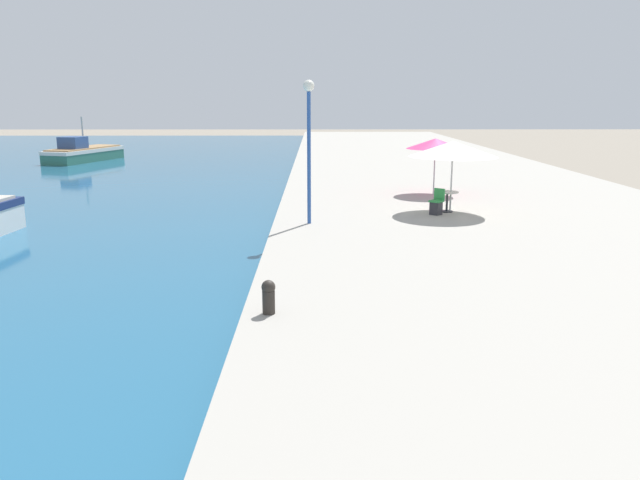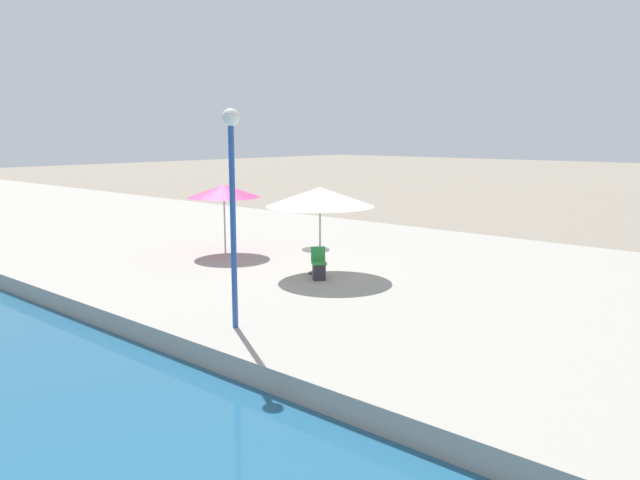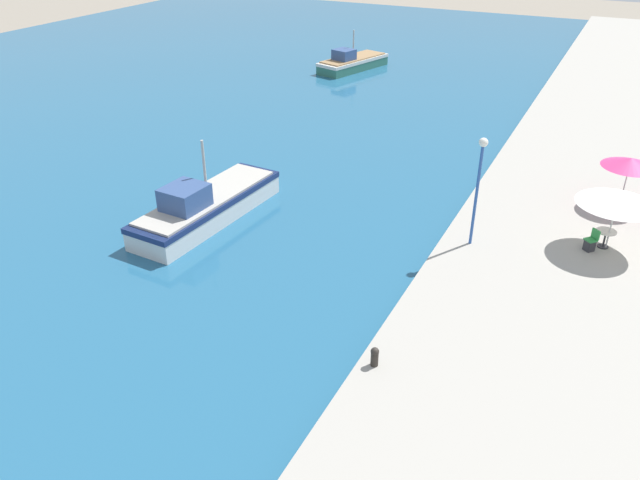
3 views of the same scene
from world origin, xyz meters
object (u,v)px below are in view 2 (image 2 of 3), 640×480
object	(u,v)px
cafe_umbrella_pink	(320,197)
cafe_table	(316,256)
lamppost	(232,181)
cafe_umbrella_white	(224,191)
cafe_chair_left	(319,268)

from	to	relation	value
cafe_umbrella_pink	cafe_table	bearing A→B (deg)	147.64
lamppost	cafe_umbrella_pink	bearing A→B (deg)	21.94
cafe_umbrella_white	cafe_table	bearing A→B (deg)	-94.46
cafe_umbrella_white	cafe_umbrella_pink	bearing A→B (deg)	-93.00
cafe_table	cafe_chair_left	bearing A→B (deg)	-131.45
cafe_table	lamppost	xyz separation A→B (m)	(-4.94, -2.10, 2.56)
cafe_umbrella_pink	cafe_umbrella_white	world-z (taller)	cafe_umbrella_pink
cafe_umbrella_pink	cafe_table	distance (m)	1.73
cafe_table	cafe_chair_left	world-z (taller)	cafe_chair_left
cafe_umbrella_white	lamppost	bearing A→B (deg)	-128.82
cafe_umbrella_white	lamppost	size ratio (longest dim) A/B	0.54
cafe_umbrella_white	cafe_table	size ratio (longest dim) A/B	3.08
cafe_umbrella_white	cafe_table	xyz separation A→B (m)	(-0.35, -4.47, -1.61)
cafe_umbrella_pink	lamppost	xyz separation A→B (m)	(-5.05, -2.03, 0.83)
lamppost	cafe_table	bearing A→B (deg)	23.07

